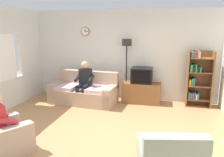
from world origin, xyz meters
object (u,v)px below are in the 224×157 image
Objects in this scene: couch at (84,92)px; tv_stand at (141,92)px; person_in_left_armchair at (3,120)px; armchair_near_window at (0,138)px; person_on_couch at (84,80)px; bookshelf at (197,78)px; tv at (142,75)px; floor_lamp at (127,53)px.

couch reaches higher than tv_stand.
person_in_left_armchair reaches higher than tv_stand.
person_on_couch is at bearing 79.94° from armchair_near_window.
armchair_near_window is at bearing -136.18° from bookshelf.
person_in_left_armchair is at bearing -121.75° from tv.
bookshelf is (1.53, 0.07, 0.51)m from tv_stand.
floor_lamp reaches higher than couch.
tv_stand is (1.64, 0.43, -0.01)m from couch.
tv_stand is at bearing -177.39° from bookshelf.
floor_lamp reaches higher than person_on_couch.
tv is 0.32× the size of floor_lamp.
couch and armchair_near_window have the same top height.
tv reaches higher than armchair_near_window.
person_in_left_armchair reaches higher than tv.
person_on_couch reaches higher than person_in_left_armchair.
armchair_near_window is at bearing -114.74° from floor_lamp.
couch is at bearing 81.99° from person_in_left_armchair.
bookshelf is at bearing 2.61° from tv_stand.
tv_stand is 0.98× the size of person_in_left_armchair.
couch is 3.02m from armchair_near_window.
tv_stand is 0.89× the size of person_on_couch.
floor_lamp is (-0.48, 0.12, 0.63)m from tv.
tv_stand is 3.92m from person_in_left_armchair.
bookshelf is 5.05m from armchair_near_window.
person_in_left_armchair is (-2.05, -3.31, -0.21)m from tv.
couch is 1.68× the size of armchair_near_window.
person_in_left_armchair reaches higher than couch.
person_on_couch is (-3.12, -0.61, -0.11)m from bookshelf.
person_on_couch is (-1.58, -0.54, 0.40)m from tv_stand.
person_on_couch reaches higher than tv_stand.
couch is 2.95m from person_in_left_armchair.
floor_lamp is (-0.48, 0.10, 1.15)m from tv_stand.
couch is 3.25m from bookshelf.
floor_lamp is at bearing 29.85° from person_on_couch.
tv is 0.38× the size of bookshelf.
floor_lamp is (-2.01, 0.03, 0.64)m from bookshelf.
bookshelf reaches higher than tv_stand.
floor_lamp is 1.58× the size of armchair_near_window.
bookshelf is at bearing 43.56° from person_in_left_armchair.
tv_stand is 1.83× the size of tv.
tv_stand is at bearing 14.59° from couch.
floor_lamp reaches higher than armchair_near_window.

